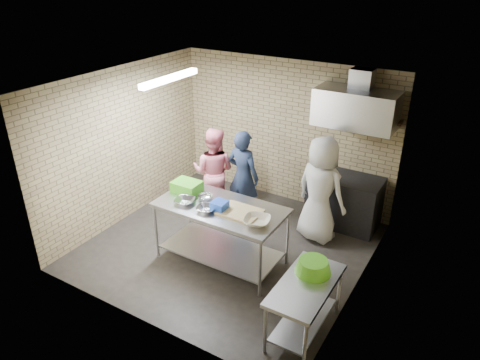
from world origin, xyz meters
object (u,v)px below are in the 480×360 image
bottle_red (362,110)px  green_basin (313,266)px  prep_table (221,234)px  side_counter (304,308)px  stove (344,201)px  man_navy (243,176)px  woman_white (320,190)px  green_crate (187,187)px  blue_tub (219,206)px  bottle_green (387,115)px  woman_pink (214,171)px

bottle_red → green_basin: bearing=-82.1°
green_basin → bottle_red: 3.01m
prep_table → green_basin: size_ratio=4.19×
side_counter → green_basin: size_ratio=2.61×
green_basin → bottle_red: bottle_red is taller
stove → man_navy: bearing=-154.5°
bottle_red → woman_white: 1.47m
green_basin → bottle_red: bearing=97.9°
side_counter → man_navy: man_navy is taller
stove → green_crate: size_ratio=2.80×
side_counter → green_crate: size_ratio=2.80×
man_navy → prep_table: bearing=109.2°
blue_tub → bottle_green: 3.04m
green_crate → bottle_red: (2.00, 2.14, 0.98)m
stove → bottle_green: 1.65m
bottle_green → woman_white: (-0.67, -0.90, -1.12)m
prep_table → stove: bearing=58.4°
stove → green_basin: 2.57m
side_counter → man_navy: bearing=135.9°
blue_tub → bottle_green: size_ratio=1.43×
bottle_red → woman_pink: bearing=-155.0°
green_basin → woman_white: size_ratio=0.26×
stove → man_navy: size_ratio=0.71×
prep_table → woman_white: woman_white is taller
stove → woman_white: (-0.22, -0.66, 0.45)m
stove → woman_pink: 2.36m
bottle_red → bottle_green: 0.40m
stove → green_crate: (-1.95, -1.90, 0.60)m
bottle_green → man_navy: bottle_green is taller
prep_table → woman_white: size_ratio=1.07×
side_counter → bottle_red: (-0.40, 2.99, 1.65)m
bottle_red → stove: bearing=-101.8°
green_crate → side_counter: bearing=-19.5°
prep_table → blue_tub: size_ratio=9.00×
stove → blue_tub: (-1.20, -2.12, 0.58)m
green_basin → green_crate: bearing=165.9°
blue_tub → woman_white: woman_white is taller
bottle_green → woman_white: size_ratio=0.08×
blue_tub → green_basin: blue_tub is taller
side_counter → green_crate: (-2.40, 0.85, 0.67)m
prep_table → side_counter: size_ratio=1.60×
green_basin → bottle_green: bearing=89.6°
prep_table → bottle_green: (1.70, 2.26, 1.53)m
green_basin → woman_pink: 3.12m
man_navy → woman_white: size_ratio=0.93×
bottle_red → bottle_green: bearing=0.0°
blue_tub → side_counter: bearing=-20.9°
side_counter → woman_pink: 3.31m
blue_tub → green_basin: size_ratio=0.47×
blue_tub → man_navy: size_ratio=0.13×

